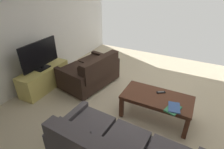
{
  "coord_description": "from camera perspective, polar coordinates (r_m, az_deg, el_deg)",
  "views": [
    {
      "loc": [
        -0.64,
        2.71,
        2.32
      ],
      "look_at": [
        0.5,
        0.5,
        0.93
      ],
      "focal_mm": 28.3,
      "sensor_mm": 36.0,
      "label": 1
    }
  ],
  "objects": [
    {
      "name": "tv_remote",
      "position": [
        3.34,
        15.52,
        -5.54
      ],
      "size": [
        0.16,
        0.12,
        0.02
      ],
      "color": "black",
      "rests_on": "coffee_table"
    },
    {
      "name": "ground_plane",
      "position": [
        3.63,
        10.9,
        -11.32
      ],
      "size": [
        5.52,
        5.93,
        0.01
      ],
      "primitive_type": "cube",
      "color": "beige"
    },
    {
      "name": "flat_tv",
      "position": [
        4.13,
        -22.32,
        5.88
      ],
      "size": [
        0.21,
        0.98,
        0.63
      ],
      "color": "black",
      "rests_on": "tv_stand"
    },
    {
      "name": "book_stack",
      "position": [
        3.01,
        19.21,
        -10.29
      ],
      "size": [
        0.25,
        0.33,
        0.04
      ],
      "color": "#337F51",
      "rests_on": "coffee_table"
    },
    {
      "name": "coffee_table",
      "position": [
        3.27,
        14.24,
        -7.88
      ],
      "size": [
        1.21,
        0.62,
        0.47
      ],
      "color": "#4C2819",
      "rests_on": "ground"
    },
    {
      "name": "tv_stand",
      "position": [
        4.37,
        -20.89,
        -1.12
      ],
      "size": [
        0.45,
        1.24,
        0.51
      ],
      "color": "#D8C666",
      "rests_on": "ground"
    },
    {
      "name": "loveseat_near",
      "position": [
        4.18,
        -6.84,
        0.74
      ],
      "size": [
        1.09,
        1.43,
        0.8
      ],
      "color": "black",
      "rests_on": "ground"
    },
    {
      "name": "wall_right",
      "position": [
        4.47,
        -24.2,
        13.51
      ],
      "size": [
        0.12,
        5.93,
        2.6
      ],
      "primitive_type": "cube",
      "color": "white",
      "rests_on": "ground"
    }
  ]
}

